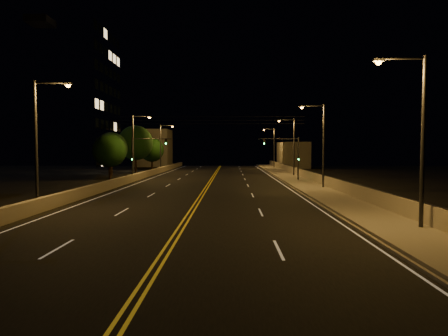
{
  "coord_description": "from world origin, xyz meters",
  "views": [
    {
      "loc": [
        2.56,
        -13.45,
        4.06
      ],
      "look_at": [
        2.0,
        18.0,
        2.5
      ],
      "focal_mm": 30.0,
      "sensor_mm": 36.0,
      "label": 1
    }
  ],
  "objects_px": {
    "streetlight_2": "(292,143)",
    "streetlight_5": "(135,143)",
    "streetlight_1": "(321,140)",
    "tree_2": "(135,143)",
    "streetlight_4": "(40,136)",
    "traffic_signal_right": "(290,153)",
    "streetlight_6": "(162,144)",
    "tree_0": "(110,151)",
    "building_tower": "(42,99)",
    "tree_3": "(152,150)",
    "streetlight_3": "(273,145)",
    "tree_1": "(111,148)",
    "traffic_signal_left": "(141,153)",
    "streetlight_0": "(417,131)"
  },
  "relations": [
    {
      "from": "streetlight_3",
      "to": "tree_3",
      "type": "bearing_deg",
      "value": -162.79
    },
    {
      "from": "streetlight_3",
      "to": "streetlight_2",
      "type": "bearing_deg",
      "value": -90.0
    },
    {
      "from": "tree_1",
      "to": "tree_2",
      "type": "xyz_separation_m",
      "value": [
        1.74,
        8.02,
        0.98
      ]
    },
    {
      "from": "streetlight_5",
      "to": "tree_2",
      "type": "xyz_separation_m",
      "value": [
        -4.31,
        16.91,
        0.26
      ]
    },
    {
      "from": "tree_3",
      "to": "streetlight_2",
      "type": "bearing_deg",
      "value": -35.66
    },
    {
      "from": "streetlight_1",
      "to": "streetlight_2",
      "type": "relative_size",
      "value": 1.0
    },
    {
      "from": "streetlight_2",
      "to": "streetlight_3",
      "type": "bearing_deg",
      "value": 90.0
    },
    {
      "from": "tree_0",
      "to": "streetlight_1",
      "type": "bearing_deg",
      "value": -28.17
    },
    {
      "from": "streetlight_2",
      "to": "traffic_signal_left",
      "type": "bearing_deg",
      "value": -158.55
    },
    {
      "from": "streetlight_0",
      "to": "tree_1",
      "type": "xyz_separation_m",
      "value": [
        -27.45,
        39.45,
        -0.73
      ]
    },
    {
      "from": "streetlight_2",
      "to": "streetlight_5",
      "type": "height_order",
      "value": "same"
    },
    {
      "from": "tree_2",
      "to": "tree_3",
      "type": "bearing_deg",
      "value": 76.88
    },
    {
      "from": "streetlight_4",
      "to": "streetlight_5",
      "type": "distance_m",
      "value": 24.41
    },
    {
      "from": "streetlight_1",
      "to": "tree_2",
      "type": "distance_m",
      "value": 38.21
    },
    {
      "from": "streetlight_1",
      "to": "tree_0",
      "type": "distance_m",
      "value": 29.03
    },
    {
      "from": "streetlight_5",
      "to": "streetlight_4",
      "type": "bearing_deg",
      "value": -90.0
    },
    {
      "from": "streetlight_4",
      "to": "streetlight_2",
      "type": "bearing_deg",
      "value": 54.88
    },
    {
      "from": "streetlight_2",
      "to": "streetlight_5",
      "type": "bearing_deg",
      "value": -164.28
    },
    {
      "from": "streetlight_0",
      "to": "tree_0",
      "type": "distance_m",
      "value": 41.7
    },
    {
      "from": "building_tower",
      "to": "tree_2",
      "type": "relative_size",
      "value": 3.3
    },
    {
      "from": "streetlight_1",
      "to": "tree_3",
      "type": "xyz_separation_m",
      "value": [
        -24.21,
        34.74,
        -0.97
      ]
    },
    {
      "from": "traffic_signal_left",
      "to": "streetlight_0",
      "type": "bearing_deg",
      "value": -54.74
    },
    {
      "from": "streetlight_4",
      "to": "traffic_signal_right",
      "type": "height_order",
      "value": "streetlight_4"
    },
    {
      "from": "streetlight_2",
      "to": "tree_0",
      "type": "relative_size",
      "value": 1.38
    },
    {
      "from": "streetlight_6",
      "to": "building_tower",
      "type": "distance_m",
      "value": 22.87
    },
    {
      "from": "tree_0",
      "to": "streetlight_0",
      "type": "bearing_deg",
      "value": -52.15
    },
    {
      "from": "tree_1",
      "to": "streetlight_5",
      "type": "bearing_deg",
      "value": -55.78
    },
    {
      "from": "streetlight_3",
      "to": "streetlight_6",
      "type": "xyz_separation_m",
      "value": [
        -21.41,
        -11.77,
        0.0
      ]
    },
    {
      "from": "streetlight_4",
      "to": "traffic_signal_right",
      "type": "xyz_separation_m",
      "value": [
        19.85,
        22.48,
        -1.38
      ]
    },
    {
      "from": "streetlight_6",
      "to": "tree_0",
      "type": "relative_size",
      "value": 1.38
    },
    {
      "from": "streetlight_6",
      "to": "tree_0",
      "type": "distance_m",
      "value": 17.32
    },
    {
      "from": "streetlight_4",
      "to": "building_tower",
      "type": "distance_m",
      "value": 48.33
    },
    {
      "from": "traffic_signal_right",
      "to": "streetlight_1",
      "type": "bearing_deg",
      "value": -80.58
    },
    {
      "from": "streetlight_4",
      "to": "traffic_signal_right",
      "type": "distance_m",
      "value": 30.02
    },
    {
      "from": "streetlight_2",
      "to": "tree_2",
      "type": "height_order",
      "value": "streetlight_2"
    },
    {
      "from": "streetlight_2",
      "to": "traffic_signal_right",
      "type": "bearing_deg",
      "value": -101.11
    },
    {
      "from": "streetlight_1",
      "to": "streetlight_3",
      "type": "distance_m",
      "value": 42.24
    },
    {
      "from": "streetlight_1",
      "to": "tree_1",
      "type": "bearing_deg",
      "value": 143.61
    },
    {
      "from": "streetlight_1",
      "to": "building_tower",
      "type": "bearing_deg",
      "value": 145.38
    },
    {
      "from": "building_tower",
      "to": "tree_3",
      "type": "bearing_deg",
      "value": 15.72
    },
    {
      "from": "streetlight_2",
      "to": "streetlight_6",
      "type": "xyz_separation_m",
      "value": [
        -21.41,
        13.1,
        0.0
      ]
    },
    {
      "from": "tree_3",
      "to": "building_tower",
      "type": "bearing_deg",
      "value": -164.28
    },
    {
      "from": "streetlight_3",
      "to": "tree_2",
      "type": "height_order",
      "value": "streetlight_3"
    },
    {
      "from": "tree_2",
      "to": "tree_3",
      "type": "height_order",
      "value": "tree_2"
    },
    {
      "from": "streetlight_6",
      "to": "tree_1",
      "type": "xyz_separation_m",
      "value": [
        -6.04,
        -10.24,
        -0.73
      ]
    },
    {
      "from": "streetlight_4",
      "to": "streetlight_6",
      "type": "height_order",
      "value": "same"
    },
    {
      "from": "streetlight_3",
      "to": "streetlight_4",
      "type": "bearing_deg",
      "value": -111.16
    },
    {
      "from": "traffic_signal_left",
      "to": "streetlight_3",
      "type": "bearing_deg",
      "value": 58.33
    },
    {
      "from": "streetlight_2",
      "to": "streetlight_3",
      "type": "relative_size",
      "value": 1.0
    },
    {
      "from": "tree_0",
      "to": "tree_2",
      "type": "distance_m",
      "value": 14.62
    }
  ]
}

